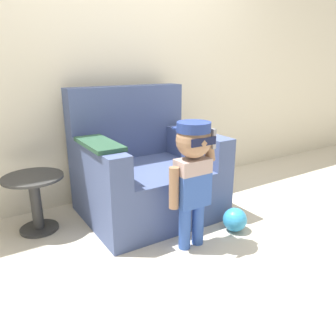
# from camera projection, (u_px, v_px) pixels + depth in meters

# --- Properties ---
(ground_plane) EXTENTS (10.00, 10.00, 0.00)m
(ground_plane) POSITION_uv_depth(u_px,v_px,m) (174.00, 219.00, 2.70)
(ground_plane) COLOR beige
(wall_back) EXTENTS (10.00, 0.05, 2.60)m
(wall_back) POSITION_uv_depth(u_px,v_px,m) (126.00, 54.00, 2.92)
(wall_back) COLOR beige
(wall_back) RESTS_ON ground_plane
(armchair) EXTENTS (1.06, 0.91, 1.04)m
(armchair) POSITION_uv_depth(u_px,v_px,m) (145.00, 172.00, 2.74)
(armchair) COLOR #475684
(armchair) RESTS_ON ground_plane
(person_child) EXTENTS (0.36, 0.27, 0.88)m
(person_child) POSITION_uv_depth(u_px,v_px,m) (193.00, 166.00, 2.13)
(person_child) COLOR #3356AD
(person_child) RESTS_ON ground_plane
(side_table) EXTENTS (0.44, 0.44, 0.44)m
(side_table) POSITION_uv_depth(u_px,v_px,m) (35.00, 198.00, 2.44)
(side_table) COLOR #333333
(side_table) RESTS_ON ground_plane
(toy_ball) EXTENTS (0.18, 0.18, 0.18)m
(toy_ball) POSITION_uv_depth(u_px,v_px,m) (235.00, 220.00, 2.49)
(toy_ball) COLOR #3399D1
(toy_ball) RESTS_ON ground_plane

